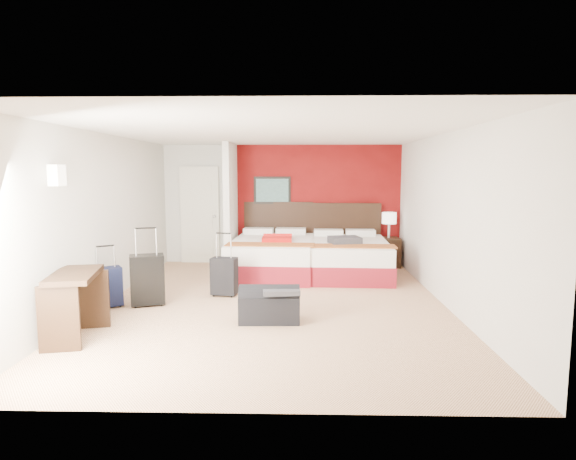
{
  "coord_description": "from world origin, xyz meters",
  "views": [
    {
      "loc": [
        0.38,
        -6.89,
        1.94
      ],
      "look_at": [
        0.19,
        0.8,
        1.0
      ],
      "focal_mm": 29.81,
      "sensor_mm": 36.0,
      "label": 1
    }
  ],
  "objects_px": {
    "suitcase_black": "(147,281)",
    "suitcase_charcoal": "(224,278)",
    "bed_left": "(272,257)",
    "nightstand": "(388,252)",
    "red_suitcase_open": "(277,238)",
    "suitcase_navy": "(107,289)",
    "table_lamp": "(389,225)",
    "duffel_bag": "(269,306)",
    "bed_right": "(348,258)",
    "desk": "(76,306)"
  },
  "relations": [
    {
      "from": "suitcase_black",
      "to": "suitcase_charcoal",
      "type": "distance_m",
      "value": 1.18
    },
    {
      "from": "bed_left",
      "to": "nightstand",
      "type": "xyz_separation_m",
      "value": [
        2.33,
        0.74,
        -0.03
      ]
    },
    {
      "from": "nightstand",
      "to": "suitcase_charcoal",
      "type": "distance_m",
      "value": 3.83
    },
    {
      "from": "red_suitcase_open",
      "to": "suitcase_navy",
      "type": "relative_size",
      "value": 1.34
    },
    {
      "from": "table_lamp",
      "to": "suitcase_charcoal",
      "type": "bearing_deg",
      "value": -141.52
    },
    {
      "from": "nightstand",
      "to": "suitcase_navy",
      "type": "bearing_deg",
      "value": -150.52
    },
    {
      "from": "duffel_bag",
      "to": "suitcase_black",
      "type": "bearing_deg",
      "value": 157.02
    },
    {
      "from": "suitcase_black",
      "to": "suitcase_charcoal",
      "type": "height_order",
      "value": "suitcase_black"
    },
    {
      "from": "bed_right",
      "to": "duffel_bag",
      "type": "height_order",
      "value": "bed_right"
    },
    {
      "from": "bed_left",
      "to": "desk",
      "type": "relative_size",
      "value": 2.3
    },
    {
      "from": "bed_left",
      "to": "suitcase_navy",
      "type": "distance_m",
      "value": 3.24
    },
    {
      "from": "bed_left",
      "to": "suitcase_black",
      "type": "distance_m",
      "value": 2.79
    },
    {
      "from": "bed_right",
      "to": "suitcase_black",
      "type": "relative_size",
      "value": 2.97
    },
    {
      "from": "bed_left",
      "to": "suitcase_navy",
      "type": "xyz_separation_m",
      "value": [
        -2.24,
        -2.35,
        -0.05
      ]
    },
    {
      "from": "bed_right",
      "to": "nightstand",
      "type": "xyz_separation_m",
      "value": [
        0.9,
        0.78,
        -0.02
      ]
    },
    {
      "from": "red_suitcase_open",
      "to": "suitcase_charcoal",
      "type": "relative_size",
      "value": 1.29
    },
    {
      "from": "bed_right",
      "to": "desk",
      "type": "relative_size",
      "value": 2.24
    },
    {
      "from": "table_lamp",
      "to": "nightstand",
      "type": "bearing_deg",
      "value": 0.0
    },
    {
      "from": "suitcase_black",
      "to": "suitcase_navy",
      "type": "distance_m",
      "value": 0.57
    },
    {
      "from": "red_suitcase_open",
      "to": "duffel_bag",
      "type": "xyz_separation_m",
      "value": [
        0.03,
        -2.82,
        -0.5
      ]
    },
    {
      "from": "table_lamp",
      "to": "bed_left",
      "type": "bearing_deg",
      "value": -162.47
    },
    {
      "from": "nightstand",
      "to": "bed_left",
      "type": "bearing_deg",
      "value": -166.98
    },
    {
      "from": "suitcase_charcoal",
      "to": "duffel_bag",
      "type": "xyz_separation_m",
      "value": [
        0.79,
        -1.28,
        -0.09
      ]
    },
    {
      "from": "suitcase_black",
      "to": "suitcase_navy",
      "type": "relative_size",
      "value": 1.29
    },
    {
      "from": "table_lamp",
      "to": "suitcase_black",
      "type": "distance_m",
      "value": 5.02
    },
    {
      "from": "table_lamp",
      "to": "suitcase_navy",
      "type": "relative_size",
      "value": 0.93
    },
    {
      "from": "bed_right",
      "to": "nightstand",
      "type": "relative_size",
      "value": 3.52
    },
    {
      "from": "suitcase_charcoal",
      "to": "desk",
      "type": "height_order",
      "value": "desk"
    },
    {
      "from": "red_suitcase_open",
      "to": "suitcase_charcoal",
      "type": "xyz_separation_m",
      "value": [
        -0.76,
        -1.55,
        -0.41
      ]
    },
    {
      "from": "nightstand",
      "to": "duffel_bag",
      "type": "height_order",
      "value": "nightstand"
    },
    {
      "from": "nightstand",
      "to": "suitcase_charcoal",
      "type": "bearing_deg",
      "value": -146.03
    },
    {
      "from": "bed_left",
      "to": "table_lamp",
      "type": "height_order",
      "value": "table_lamp"
    },
    {
      "from": "nightstand",
      "to": "duffel_bag",
      "type": "xyz_separation_m",
      "value": [
        -2.21,
        -3.66,
        -0.1
      ]
    },
    {
      "from": "nightstand",
      "to": "table_lamp",
      "type": "bearing_deg",
      "value": 0.0
    },
    {
      "from": "red_suitcase_open",
      "to": "bed_left",
      "type": "bearing_deg",
      "value": 133.47
    },
    {
      "from": "bed_right",
      "to": "duffel_bag",
      "type": "bearing_deg",
      "value": -111.98
    },
    {
      "from": "desk",
      "to": "bed_left",
      "type": "bearing_deg",
      "value": 48.35
    },
    {
      "from": "duffel_bag",
      "to": "desk",
      "type": "distance_m",
      "value": 2.32
    },
    {
      "from": "table_lamp",
      "to": "desk",
      "type": "height_order",
      "value": "table_lamp"
    },
    {
      "from": "suitcase_black",
      "to": "desk",
      "type": "height_order",
      "value": "desk"
    },
    {
      "from": "table_lamp",
      "to": "suitcase_charcoal",
      "type": "height_order",
      "value": "table_lamp"
    },
    {
      "from": "suitcase_charcoal",
      "to": "desk",
      "type": "xyz_separation_m",
      "value": [
        -1.41,
        -1.99,
        0.11
      ]
    },
    {
      "from": "red_suitcase_open",
      "to": "suitcase_charcoal",
      "type": "height_order",
      "value": "red_suitcase_open"
    },
    {
      "from": "red_suitcase_open",
      "to": "duffel_bag",
      "type": "relative_size",
      "value": 0.95
    },
    {
      "from": "nightstand",
      "to": "table_lamp",
      "type": "relative_size",
      "value": 1.17
    },
    {
      "from": "red_suitcase_open",
      "to": "suitcase_navy",
      "type": "bearing_deg",
      "value": -137.7
    },
    {
      "from": "suitcase_navy",
      "to": "duffel_bag",
      "type": "relative_size",
      "value": 0.71
    },
    {
      "from": "bed_left",
      "to": "bed_right",
      "type": "bearing_deg",
      "value": 1.45
    },
    {
      "from": "suitcase_navy",
      "to": "suitcase_black",
      "type": "bearing_deg",
      "value": -19.29
    },
    {
      "from": "nightstand",
      "to": "suitcase_navy",
      "type": "height_order",
      "value": "nightstand"
    }
  ]
}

